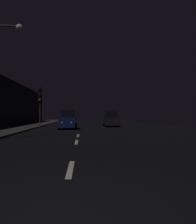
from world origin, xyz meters
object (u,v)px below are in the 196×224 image
at_px(car_approaching_headlights, 68,120).
at_px(streetlamp_overhead, 4,63).
at_px(traffic_light_far_left, 40,98).
at_px(car_parked_right_far, 111,120).

bearing_deg(car_approaching_headlights, streetlamp_overhead, -16.92).
height_order(traffic_light_far_left, car_parked_right_far, traffic_light_far_left).
xyz_separation_m(car_approaching_headlights, car_parked_right_far, (5.42, 4.76, -0.02)).
xyz_separation_m(traffic_light_far_left, car_approaching_headlights, (3.62, -2.81, -2.66)).
bearing_deg(car_parked_right_far, streetlamp_overhead, 150.96).
height_order(car_approaching_headlights, car_parked_right_far, car_approaching_headlights).
distance_m(traffic_light_far_left, car_parked_right_far, 9.63).
bearing_deg(streetlamp_overhead, car_approaching_headlights, 73.08).
bearing_deg(streetlamp_overhead, car_parked_right_far, 60.96).
relative_size(streetlamp_overhead, car_parked_right_far, 1.83).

